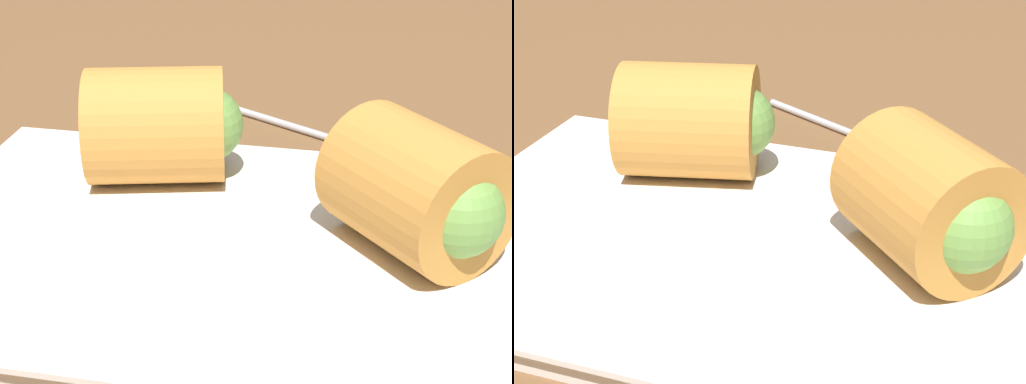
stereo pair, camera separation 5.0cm
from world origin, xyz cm
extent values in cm
cube|color=brown|center=(0.00, 0.00, 1.00)|extent=(180.00, 140.00, 2.00)
cube|color=white|center=(2.58, -0.47, 2.60)|extent=(33.00, 21.34, 1.20)
cube|color=white|center=(2.58, -0.47, 3.35)|extent=(34.32, 22.20, 0.30)
cylinder|color=#C68438|center=(-4.80, -1.02, 6.63)|extent=(9.54, 9.57, 6.26)
sphere|color=#6B9E47|center=(-6.66, 0.91, 6.63)|extent=(4.07, 4.07, 4.07)
cylinder|color=#C68438|center=(9.15, -5.86, 6.63)|extent=(8.55, 7.83, 6.26)
sphere|color=#6B9E47|center=(6.55, -6.52, 6.63)|extent=(4.07, 4.07, 4.07)
cylinder|color=#B2B2B7|center=(4.53, -17.94, 2.25)|extent=(10.10, 5.65, 0.50)
ellipsoid|color=#B2B2B7|center=(-4.84, -12.99, 2.55)|extent=(3.96, 3.65, 1.10)
camera|label=1|loc=(-4.45, 34.65, 24.49)|focal=60.00mm
camera|label=2|loc=(-9.28, 33.33, 24.49)|focal=60.00mm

